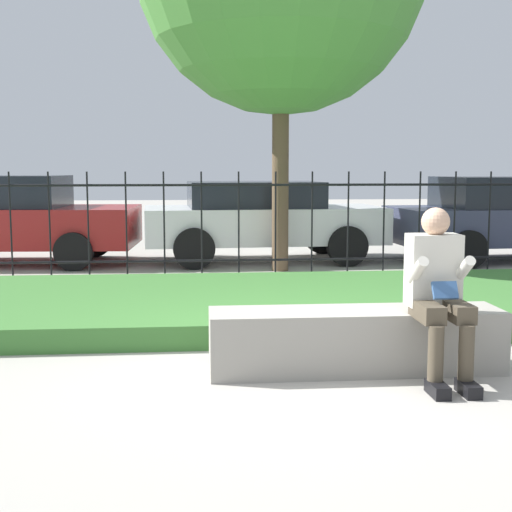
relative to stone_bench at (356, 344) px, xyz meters
The scene contains 6 objects.
ground_plane 0.42m from the stone_bench, behind, with size 60.00×60.00×0.00m, color #A8A399.
stone_bench is the anchor object (origin of this frame).
person_seated_reader 0.79m from the stone_bench, 28.72° to the right, with size 0.42×0.73×1.28m.
grass_berm 2.30m from the stone_bench, 99.15° to the left, with size 10.14×3.13×0.22m.
iron_fence 4.47m from the stone_bench, 94.72° to the left, with size 8.14×0.03×1.52m.
car_parked_center 6.67m from the stone_bench, 90.79° to the left, with size 4.06×2.08×1.34m.
Camera 1 is at (-0.89, -5.32, 1.57)m, focal length 50.00 mm.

